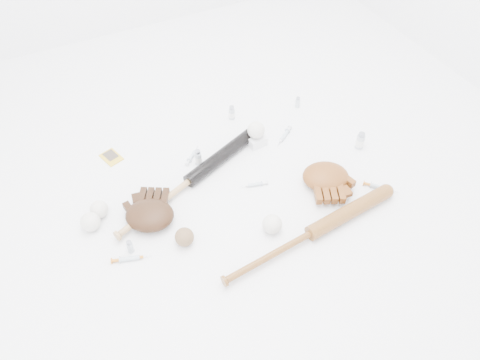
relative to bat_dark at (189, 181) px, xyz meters
name	(u,v)px	position (x,y,z in m)	size (l,w,h in m)	color
bat_dark	(189,181)	(0.00, 0.00, 0.00)	(0.84, 0.06, 0.06)	black
bat_wood	(311,233)	(0.32, -0.47, 0.00)	(0.86, 0.06, 0.06)	brown
glove_dark	(150,215)	(-0.22, -0.11, 0.01)	(0.24, 0.24, 0.09)	black
glove_tan	(326,176)	(0.54, -0.25, 0.01)	(0.24, 0.24, 0.09)	brown
trading_card	(111,157)	(-0.26, 0.32, -0.03)	(0.07, 0.10, 0.01)	gold
pedestal	(256,140)	(0.38, 0.11, -0.01)	(0.08, 0.08, 0.04)	white
baseball_on_pedestal	(256,130)	(0.38, 0.11, 0.05)	(0.08, 0.08, 0.08)	silver
baseball_left	(90,222)	(-0.44, -0.04, 0.01)	(0.08, 0.08, 0.08)	silver
baseball_upper	(99,209)	(-0.39, 0.01, 0.01)	(0.07, 0.07, 0.07)	silver
baseball_mid	(272,224)	(0.20, -0.37, 0.01)	(0.08, 0.08, 0.08)	silver
baseball_aged	(184,237)	(-0.13, -0.27, 0.01)	(0.08, 0.08, 0.08)	brown
syringe_0	(130,258)	(-0.35, -0.25, -0.02)	(0.17, 0.03, 0.02)	#ADBCC6
syringe_1	(255,184)	(0.25, -0.13, -0.02)	(0.14, 0.02, 0.02)	#ADBCC6
syringe_2	(192,156)	(0.08, 0.16, -0.02)	(0.14, 0.03, 0.02)	#ADBCC6
syringe_3	(379,187)	(0.73, -0.39, -0.02)	(0.17, 0.03, 0.02)	#ADBCC6
syringe_4	(284,135)	(0.53, 0.08, -0.02)	(0.16, 0.03, 0.02)	#ADBCC6
vial_0	(232,113)	(0.36, 0.32, 0.01)	(0.03, 0.03, 0.08)	#B4BEC6
vial_1	(298,102)	(0.70, 0.25, 0.00)	(0.02, 0.02, 0.06)	#B4BEC6
vial_2	(198,157)	(0.09, 0.11, 0.01)	(0.03, 0.03, 0.08)	#B4BEC6
vial_3	(360,141)	(0.81, -0.14, 0.01)	(0.04, 0.04, 0.09)	#B4BEC6
vial_4	(130,246)	(-0.34, -0.21, 0.00)	(0.02, 0.02, 0.06)	#B4BEC6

